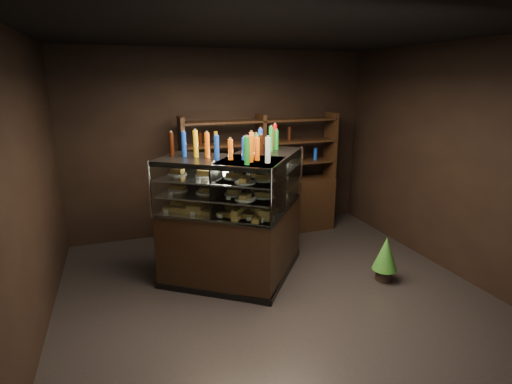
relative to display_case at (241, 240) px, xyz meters
The scene contains 7 objects.
ground 0.88m from the display_case, 69.08° to the right, with size 5.00×5.00×0.00m, color black.
room_shell 1.56m from the display_case, 69.08° to the right, with size 5.02×5.02×3.01m.
display_case is the anchor object (origin of this frame).
food_display 0.67m from the display_case, 81.43° to the right, with size 1.66×1.16×0.49m.
bottles_top 1.22m from the display_case, 98.57° to the left, with size 1.48×1.02×0.30m.
potted_conifer 1.86m from the display_case, 20.91° to the right, with size 0.32×0.32×0.68m.
back_shelving 1.60m from the display_case, 61.26° to the left, with size 2.58×0.42×2.00m.
Camera 1 is at (-1.62, -3.91, 2.52)m, focal length 28.00 mm.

